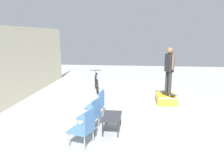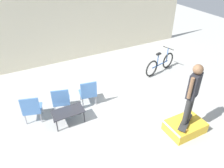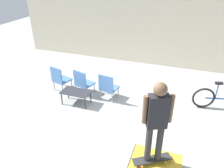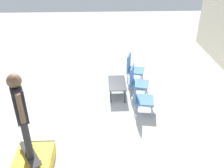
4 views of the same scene
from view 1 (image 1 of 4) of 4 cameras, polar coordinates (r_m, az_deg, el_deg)
name	(u,v)px [view 1 (image 1 of 4)]	position (r m, az deg, el deg)	size (l,w,h in m)	color
ground_plane	(139,114)	(7.65, 7.16, -7.80)	(24.00, 24.00, 0.00)	#A8A8A3
house_wall_back	(2,69)	(8.64, -26.71, 3.60)	(12.00, 0.06, 3.00)	beige
skate_ramp_box	(166,99)	(9.05, 13.96, -3.74)	(1.10, 0.74, 0.35)	gold
skateboard_on_ramp	(168,93)	(8.92, 14.33, -2.37)	(0.81, 0.61, 0.07)	#2D2D2D
person_skater	(169,66)	(8.71, 14.72, 4.47)	(0.53, 0.33, 1.79)	#2D2D2D
coffee_table	(112,118)	(6.23, 0.00, -8.77)	(0.93, 0.51, 0.44)	#2D2D33
patio_chair_left	(84,127)	(5.44, -7.22, -10.96)	(0.64, 0.64, 0.93)	#99999E
patio_chair_center	(92,114)	(6.25, -5.32, -7.72)	(0.64, 0.64, 0.93)	#99999E
patio_chair_right	(97,104)	(7.09, -3.84, -5.18)	(0.60, 0.60, 0.93)	#99999E
bicycle	(96,84)	(10.56, -4.10, 0.13)	(1.74, 0.61, 0.96)	black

